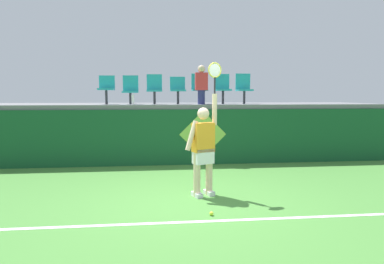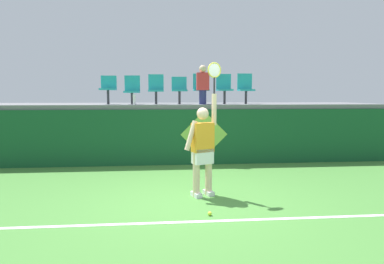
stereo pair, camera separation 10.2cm
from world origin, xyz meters
TOP-DOWN VIEW (x-y plane):
  - ground_plane at (0.00, 0.00)m, footprint 40.00×40.00m
  - court_back_wall at (0.00, 3.30)m, footprint 12.10×0.20m
  - spectator_platform at (0.00, 4.59)m, footprint 12.10×2.67m
  - court_baseline_stripe at (0.00, -0.83)m, footprint 10.89×0.08m
  - tennis_player at (0.27, 0.44)m, footprint 0.72×0.38m
  - tennis_ball at (0.25, -0.60)m, footprint 0.07×0.07m
  - water_bottle at (-1.21, 3.41)m, footprint 0.07×0.07m
  - stadium_chair_0 at (-1.99, 4.10)m, footprint 0.44×0.42m
  - stadium_chair_1 at (-1.33, 4.11)m, footprint 0.44×0.42m
  - stadium_chair_2 at (-0.65, 4.11)m, footprint 0.44×0.42m
  - stadium_chair_3 at (0.03, 4.10)m, footprint 0.44×0.42m
  - stadium_chair_4 at (0.66, 4.11)m, footprint 0.44×0.42m
  - stadium_chair_5 at (1.35, 4.11)m, footprint 0.44×0.42m
  - stadium_chair_6 at (1.98, 4.11)m, footprint 0.44×0.42m
  - spectator_0 at (0.66, 3.65)m, footprint 0.34×0.21m
  - wall_signage_mount at (0.64, 3.20)m, footprint 1.27×0.01m

SIDE VIEW (x-z plane):
  - ground_plane at x=0.00m, z-range 0.00..0.00m
  - wall_signage_mount at x=0.64m, z-range -0.73..0.73m
  - court_baseline_stripe at x=0.00m, z-range 0.00..0.01m
  - tennis_ball at x=0.25m, z-range 0.00..0.07m
  - court_back_wall at x=0.00m, z-range 0.00..1.50m
  - tennis_player at x=0.27m, z-range -0.31..2.16m
  - spectator_platform at x=0.00m, z-range 1.50..1.62m
  - water_bottle at x=-1.21m, z-range 1.62..1.88m
  - stadium_chair_1 at x=-1.33m, z-range 1.64..2.46m
  - stadium_chair_3 at x=0.03m, z-range 1.67..2.46m
  - stadium_chair_2 at x=-0.65m, z-range 1.65..2.51m
  - stadium_chair_0 at x=-1.99m, z-range 1.68..2.50m
  - stadium_chair_5 at x=1.35m, z-range 1.66..2.54m
  - stadium_chair_4 at x=0.66m, z-range 1.66..2.55m
  - stadium_chair_6 at x=1.98m, z-range 1.66..2.55m
  - spectator_0 at x=0.66m, z-range 1.64..2.72m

